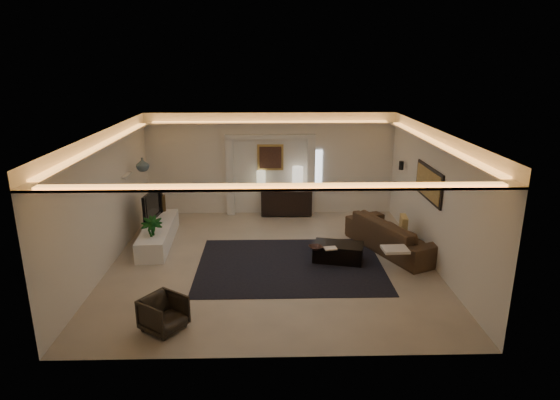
{
  "coord_description": "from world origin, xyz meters",
  "views": [
    {
      "loc": [
        -0.06,
        -9.63,
        4.32
      ],
      "look_at": [
        0.2,
        0.6,
        1.25
      ],
      "focal_mm": 30.23,
      "sensor_mm": 36.0,
      "label": 1
    }
  ],
  "objects_px": {
    "console": "(286,202)",
    "armchair": "(164,314)",
    "sofa": "(394,235)",
    "coffee_table": "(338,252)"
  },
  "relations": [
    {
      "from": "sofa",
      "to": "armchair",
      "type": "height_order",
      "value": "sofa"
    },
    {
      "from": "armchair",
      "to": "sofa",
      "type": "bearing_deg",
      "value": -19.91
    },
    {
      "from": "coffee_table",
      "to": "armchair",
      "type": "xyz_separation_m",
      "value": [
        -3.28,
        -2.7,
        0.09
      ]
    },
    {
      "from": "console",
      "to": "coffee_table",
      "type": "distance_m",
      "value": 3.4
    },
    {
      "from": "sofa",
      "to": "coffee_table",
      "type": "distance_m",
      "value": 1.52
    },
    {
      "from": "console",
      "to": "armchair",
      "type": "xyz_separation_m",
      "value": [
        -2.26,
        -5.93,
        -0.11
      ]
    },
    {
      "from": "sofa",
      "to": "armchair",
      "type": "relative_size",
      "value": 4.02
    },
    {
      "from": "console",
      "to": "coffee_table",
      "type": "height_order",
      "value": "console"
    },
    {
      "from": "coffee_table",
      "to": "armchair",
      "type": "relative_size",
      "value": 1.67
    },
    {
      "from": "sofa",
      "to": "coffee_table",
      "type": "relative_size",
      "value": 2.41
    }
  ]
}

